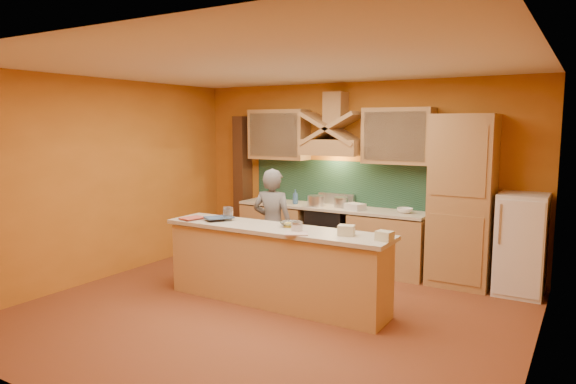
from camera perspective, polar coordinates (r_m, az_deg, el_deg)
The scene contains 36 objects.
floor at distance 6.11m, azimuth -2.14°, elevation -13.21°, with size 5.50×5.00×0.01m, color brown.
ceiling at distance 5.75m, azimuth -2.28°, elevation 13.87°, with size 5.50×5.00×0.01m, color white.
wall_back at distance 7.97m, azimuth 7.64°, elevation 1.95°, with size 5.50×0.02×2.80m, color #C57626.
wall_front at distance 3.94m, azimuth -22.46°, elevation -4.20°, with size 5.50×0.02×2.80m, color #C57626.
wall_left at distance 7.61m, azimuth -19.84°, elevation 1.32°, with size 0.02×5.00×2.80m, color #C57626.
wall_right at distance 4.87m, azimuth 26.10°, elevation -2.27°, with size 0.02×5.00×2.80m, color #C57626.
base_cabinet_left at distance 8.42m, azimuth -1.15°, elevation -4.36°, with size 1.10×0.60×0.86m, color tan.
base_cabinet_right at distance 7.62m, azimuth 11.14°, elevation -5.78°, with size 1.10×0.60×0.86m, color tan.
counter_top at distance 7.89m, azimuth 4.71°, elevation -1.73°, with size 3.00×0.62×0.04m, color beige.
stove at distance 7.97m, azimuth 4.68°, elevation -4.92°, with size 0.60×0.58×0.90m, color black.
backsplash at distance 8.09m, azimuth 5.63°, elevation 1.00°, with size 3.00×0.03×0.70m, color #1C3D2F.
range_hood at distance 7.84m, azimuth 4.95°, elevation 4.98°, with size 0.92×0.50×0.24m, color tan.
hood_chimney at distance 7.92m, azimuth 5.32°, elevation 9.20°, with size 0.30×0.30×0.50m, color tan.
upper_cabinet_left at distance 8.38m, azimuth -1.01°, elevation 6.40°, with size 1.00×0.35×0.80m, color tan.
upper_cabinet_right at distance 7.52m, azimuth 12.13°, elevation 6.11°, with size 1.00×0.35×0.80m, color tan.
pantry_column at distance 7.22m, azimuth 18.78°, elevation -0.95°, with size 0.80×0.60×2.30m, color tan.
fridge at distance 7.19m, azimuth 24.48°, elevation -5.32°, with size 0.58×0.60×1.30m, color white.
trim_column_left at distance 8.87m, azimuth -5.03°, elevation 0.93°, with size 0.20×0.30×2.30m, color #472816.
island_body at distance 6.27m, azimuth -1.42°, elevation -8.44°, with size 2.80×0.55×0.88m, color tan.
island_top at distance 6.15m, azimuth -1.44°, elevation -4.14°, with size 2.90×0.62×0.05m, color beige.
person at distance 7.07m, azimuth -1.72°, elevation -3.73°, with size 0.57×0.38×1.57m, color slate.
pot_large at distance 7.85m, azimuth 3.11°, elevation -1.11°, with size 0.26×0.26×0.18m, color silver.
pot_small at distance 7.79m, azimuth 5.90°, elevation -1.30°, with size 0.22×0.22×0.15m, color #B2B2B9.
soap_bottle_a at distance 8.38m, azimuth -1.50°, elevation -0.42°, with size 0.08×0.08×0.17m, color white.
soap_bottle_b at distance 8.06m, azimuth 0.82°, elevation -0.52°, with size 0.09×0.09×0.23m, color #34598F.
bowl_back at distance 7.44m, azimuth 12.85°, elevation -2.02°, with size 0.22×0.22×0.07m, color white.
dish_rack at distance 7.58m, azimuth 7.46°, elevation -1.62°, with size 0.26×0.21×0.09m, color silver.
book_lower at distance 6.83m, azimuth -11.11°, elevation -2.78°, with size 0.21×0.29×0.03m, color #C35345.
book_upper at distance 6.73m, azimuth -8.01°, elevation -2.68°, with size 0.25×0.34×0.03m, color #3A547F.
jar_large at distance 6.74m, azimuth -6.68°, elevation -2.31°, with size 0.13×0.13×0.15m, color white.
jar_small at distance 6.58m, azimuth -6.72°, elevation -2.54°, with size 0.11×0.11×0.15m, color silver.
kitchen_scale at distance 5.86m, azimuth 0.99°, elevation -4.00°, with size 0.11×0.11×0.10m, color silver.
mixing_bowl at distance 6.17m, azimuth 0.32°, elevation -3.58°, with size 0.25×0.25×0.06m, color silver.
cloth at distance 5.74m, azimuth 0.94°, elevation -4.65°, with size 0.26×0.20×0.02m, color #C3A7A1.
grocery_bag_a at distance 5.71m, azimuth 6.50°, elevation -4.25°, with size 0.18×0.14×0.11m, color beige.
grocery_bag_b at distance 5.52m, azimuth 10.68°, elevation -4.82°, with size 0.17×0.13×0.10m, color beige.
Camera 1 is at (3.12, -4.79, 2.16)m, focal length 32.00 mm.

